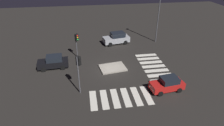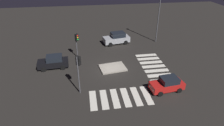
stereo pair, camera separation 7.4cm
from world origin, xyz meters
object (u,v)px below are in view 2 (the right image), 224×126
object	(u,v)px
traffic_island	(113,68)
traffic_light_south	(79,66)
car_black	(53,62)
traffic_light_west	(77,40)
car_silver	(117,38)
car_red	(167,84)
street_lamp	(159,8)

from	to	relation	value
traffic_island	traffic_light_south	world-z (taller)	traffic_light_south
traffic_island	car_black	world-z (taller)	car_black
car_black	traffic_light_south	distance (m)	7.39
traffic_light_west	traffic_light_south	world-z (taller)	traffic_light_south
car_silver	traffic_light_west	size ratio (longest dim) A/B	1.27
traffic_island	car_red	size ratio (longest dim) A/B	0.96
car_red	street_lamp	distance (m)	15.16
car_silver	street_lamp	distance (m)	8.51
traffic_island	car_silver	world-z (taller)	car_silver
car_red	traffic_light_south	bearing A→B (deg)	-13.47
street_lamp	traffic_light_west	bearing A→B (deg)	-162.84
car_black	traffic_light_south	world-z (taller)	traffic_light_south
car_silver	traffic_light_west	bearing A→B (deg)	24.16
car_silver	traffic_light_south	world-z (taller)	traffic_light_south
traffic_island	car_red	world-z (taller)	car_red
traffic_light_south	car_black	bearing A→B (deg)	73.96
traffic_island	car_red	bearing A→B (deg)	-47.61
car_black	street_lamp	bearing A→B (deg)	-161.85
traffic_island	traffic_light_west	size ratio (longest dim) A/B	1.01
car_silver	street_lamp	size ratio (longest dim) A/B	0.53
street_lamp	traffic_light_south	bearing A→B (deg)	-135.99
traffic_island	traffic_light_west	distance (m)	6.59
traffic_light_west	traffic_light_south	size ratio (longest dim) A/B	0.84
car_black	car_red	bearing A→B (deg)	147.56
traffic_island	car_black	distance (m)	7.92
car_silver	traffic_light_west	distance (m)	8.10
car_red	car_black	distance (m)	14.75
traffic_light_west	street_lamp	bearing A→B (deg)	61.35
traffic_light_west	traffic_light_south	bearing A→B (deg)	-43.83
traffic_light_south	street_lamp	bearing A→B (deg)	-2.22
car_black	street_lamp	size ratio (longest dim) A/B	0.47
car_black	traffic_light_west	bearing A→B (deg)	-145.31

